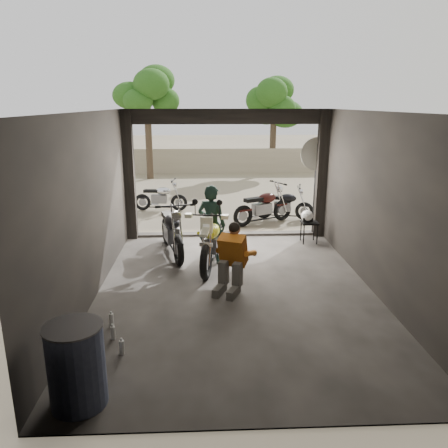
{
  "coord_description": "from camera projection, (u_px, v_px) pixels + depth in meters",
  "views": [
    {
      "loc": [
        -0.54,
        -7.34,
        3.34
      ],
      "look_at": [
        -0.18,
        0.6,
        1.13
      ],
      "focal_mm": 35.0,
      "sensor_mm": 36.0,
      "label": 1
    }
  ],
  "objects": [
    {
      "name": "garage",
      "position": [
        234.0,
        217.0,
        8.16
      ],
      "size": [
        7.0,
        7.13,
        3.2
      ],
      "color": "#2D2B28",
      "rests_on": "ground"
    },
    {
      "name": "left_bike",
      "position": [
        172.0,
        227.0,
        9.79
      ],
      "size": [
        1.23,
        2.04,
        1.29
      ],
      "primitive_type": null,
      "rotation": [
        0.0,
        0.0,
        0.25
      ],
      "color": "black",
      "rests_on": "ground"
    },
    {
      "name": "ground",
      "position": [
        236.0,
        292.0,
        7.98
      ],
      "size": [
        80.0,
        80.0,
        0.0
      ],
      "primitive_type": "plane",
      "color": "#7A6D56",
      "rests_on": "ground"
    },
    {
      "name": "tree_left",
      "position": [
        146.0,
        87.0,
        18.81
      ],
      "size": [
        2.2,
        2.2,
        5.6
      ],
      "color": "#382B1E",
      "rests_on": "ground"
    },
    {
      "name": "outside_bike_b",
      "position": [
        263.0,
        204.0,
        12.34
      ],
      "size": [
        1.85,
        1.42,
        1.16
      ],
      "primitive_type": null,
      "rotation": [
        0.0,
        0.0,
        2.05
      ],
      "color": "#360F0D",
      "rests_on": "ground"
    },
    {
      "name": "boundary_wall",
      "position": [
        215.0,
        161.0,
        21.29
      ],
      "size": [
        18.0,
        0.3,
        1.2
      ],
      "primitive_type": "cube",
      "color": "gray",
      "rests_on": "ground"
    },
    {
      "name": "mechanic",
      "position": [
        231.0,
        260.0,
        7.83
      ],
      "size": [
        0.91,
        1.03,
        1.23
      ],
      "primitive_type": null,
      "rotation": [
        0.0,
        0.0,
        -0.41
      ],
      "color": "#B66318",
      "rests_on": "ground"
    },
    {
      "name": "oil_drum",
      "position": [
        77.0,
        367.0,
        4.87
      ],
      "size": [
        0.65,
        0.65,
        0.99
      ],
      "primitive_type": "cylinder",
      "rotation": [
        0.0,
        0.0,
        0.03
      ],
      "color": "#38415E",
      "rests_on": "ground"
    },
    {
      "name": "outside_bike_c",
      "position": [
        284.0,
        202.0,
        12.82
      ],
      "size": [
        1.61,
        0.93,
        1.02
      ],
      "primitive_type": null,
      "rotation": [
        0.0,
        0.0,
        1.36
      ],
      "color": "black",
      "rests_on": "ground"
    },
    {
      "name": "tree_right",
      "position": [
        274.0,
        98.0,
        20.62
      ],
      "size": [
        2.2,
        2.2,
        5.0
      ],
      "color": "#382B1E",
      "rests_on": "ground"
    },
    {
      "name": "main_bike",
      "position": [
        212.0,
        237.0,
        9.07
      ],
      "size": [
        1.15,
        2.06,
        1.29
      ],
      "primitive_type": null,
      "rotation": [
        0.0,
        0.0,
        -0.19
      ],
      "color": "beige",
      "rests_on": "ground"
    },
    {
      "name": "rider",
      "position": [
        212.0,
        225.0,
        9.22
      ],
      "size": [
        0.73,
        0.62,
        1.71
      ],
      "primitive_type": "imported",
      "rotation": [
        0.0,
        0.0,
        2.73
      ],
      "color": "black",
      "rests_on": "ground"
    },
    {
      "name": "sign_post",
      "position": [
        317.0,
        169.0,
        10.97
      ],
      "size": [
        0.84,
        0.08,
        2.53
      ],
      "rotation": [
        0.0,
        0.0,
        0.24
      ],
      "color": "black",
      "rests_on": "ground"
    },
    {
      "name": "outside_bike_a",
      "position": [
        160.0,
        195.0,
        13.86
      ],
      "size": [
        1.55,
        0.77,
        1.01
      ],
      "primitive_type": null,
      "rotation": [
        0.0,
        0.0,
        1.46
      ],
      "color": "black",
      "rests_on": "ground"
    },
    {
      "name": "stool",
      "position": [
        309.0,
        225.0,
        10.63
      ],
      "size": [
        0.39,
        0.39,
        0.54
      ],
      "rotation": [
        0.0,
        0.0,
        -0.1
      ],
      "color": "black",
      "rests_on": "ground"
    },
    {
      "name": "helmet",
      "position": [
        307.0,
        216.0,
        10.58
      ],
      "size": [
        0.36,
        0.37,
        0.29
      ],
      "primitive_type": "ellipsoid",
      "rotation": [
        0.0,
        0.0,
        -0.21
      ],
      "color": "silver",
      "rests_on": "stool"
    }
  ]
}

